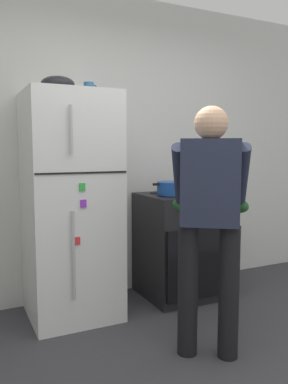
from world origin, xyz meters
TOP-DOWN VIEW (x-y plane):
  - kitchen_wall_back at (0.00, 1.95)m, footprint 6.00×0.10m
  - refrigerator at (-0.48, 1.57)m, footprint 0.68×0.72m
  - stove_range at (0.58, 1.56)m, footprint 0.76×0.67m
  - person_cook at (0.16, 0.59)m, footprint 0.66×0.70m
  - red_pot at (0.42, 1.52)m, footprint 0.36×0.26m
  - coffee_mug at (-0.29, 1.62)m, footprint 0.11×0.08m
  - pepper_mill at (0.88, 1.77)m, footprint 0.05×0.05m
  - mixing_bowl at (-0.56, 1.57)m, footprint 0.25×0.25m

SIDE VIEW (x-z plane):
  - stove_range at x=0.58m, z-range 0.00..0.93m
  - refrigerator at x=-0.48m, z-range 0.00..1.77m
  - person_cook at x=0.16m, z-range 0.15..1.75m
  - red_pot at x=0.42m, z-range 0.94..1.05m
  - pepper_mill at x=0.88m, z-range 0.94..1.08m
  - kitchen_wall_back at x=0.00m, z-range 0.00..2.70m
  - coffee_mug at x=-0.29m, z-range 1.77..1.87m
  - mixing_bowl at x=-0.56m, z-range 1.77..1.89m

